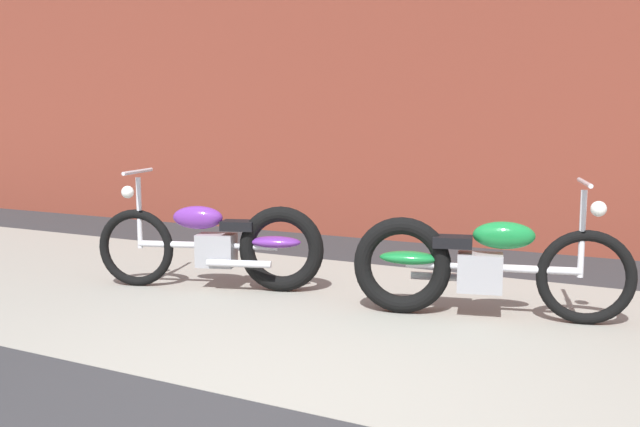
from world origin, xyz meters
name	(u,v)px	position (x,y,z in m)	size (l,w,h in m)	color
ground_plane	(267,405)	(0.00, 0.00, 0.00)	(80.00, 80.00, 0.00)	#2D2D30
sidewalk_slab	(394,318)	(0.00, 1.75, 0.00)	(36.00, 3.50, 0.01)	gray
motorcycle_purple	(225,244)	(-1.62, 1.94, 0.40)	(1.93, 0.86, 1.03)	black
motorcycle_green	(469,264)	(0.47, 2.05, 0.40)	(1.97, 0.74, 1.03)	black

